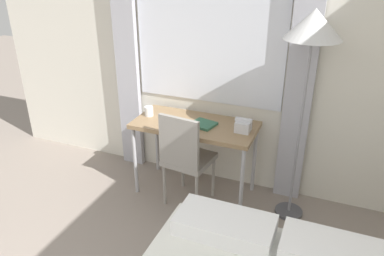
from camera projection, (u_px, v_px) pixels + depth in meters
The scene contains 7 objects.
wall_back_with_window at pixel (217, 50), 3.45m from camera, with size 4.96×0.13×2.70m.
desk at pixel (195, 130), 3.48m from camera, with size 1.14×0.54×0.75m.
desk_chair at pixel (185, 155), 3.35m from camera, with size 0.45×0.45×0.93m.
standing_lamp at pixel (313, 36), 2.75m from camera, with size 0.44×0.44×1.82m.
telephone at pixel (243, 126), 3.27m from camera, with size 0.15×0.14×0.12m.
book at pixel (203, 124), 3.40m from camera, with size 0.24×0.23×0.02m.
mug at pixel (149, 111), 3.59m from camera, with size 0.08×0.08×0.09m.
Camera 1 is at (1.06, 0.01, 2.18)m, focal length 35.00 mm.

